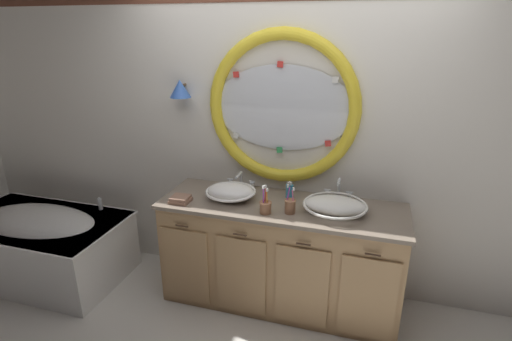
% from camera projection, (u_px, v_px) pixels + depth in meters
% --- Properties ---
extents(ground_plane, '(14.00, 14.00, 0.00)m').
position_uv_depth(ground_plane, '(267.00, 318.00, 3.02)').
color(ground_plane, silver).
extents(back_wall_assembly, '(6.40, 0.26, 2.60)m').
position_uv_depth(back_wall_assembly, '(287.00, 132.00, 3.09)').
color(back_wall_assembly, silver).
rests_on(back_wall_assembly, ground_plane).
extents(vanity_counter, '(1.85, 0.63, 0.85)m').
position_uv_depth(vanity_counter, '(280.00, 253.00, 3.09)').
color(vanity_counter, tan).
rests_on(vanity_counter, ground_plane).
extents(bathtub, '(1.47, 0.84, 0.65)m').
position_uv_depth(bathtub, '(41.00, 241.00, 3.46)').
color(bathtub, white).
rests_on(bathtub, ground_plane).
extents(sink_basin_left, '(0.39, 0.39, 0.13)m').
position_uv_depth(sink_basin_left, '(231.00, 192.00, 3.01)').
color(sink_basin_left, white).
rests_on(sink_basin_left, vanity_counter).
extents(sink_basin_right, '(0.46, 0.46, 0.11)m').
position_uv_depth(sink_basin_right, '(335.00, 205.00, 2.80)').
color(sink_basin_right, white).
rests_on(sink_basin_right, vanity_counter).
extents(faucet_set_left, '(0.24, 0.15, 0.15)m').
position_uv_depth(faucet_set_left, '(241.00, 181.00, 3.22)').
color(faucet_set_left, silver).
rests_on(faucet_set_left, vanity_counter).
extents(faucet_set_right, '(0.22, 0.13, 0.17)m').
position_uv_depth(faucet_set_right, '(338.00, 191.00, 3.01)').
color(faucet_set_right, silver).
rests_on(faucet_set_right, vanity_counter).
extents(toothbrush_holder_left, '(0.09, 0.09, 0.21)m').
position_uv_depth(toothbrush_holder_left, '(265.00, 206.00, 2.79)').
color(toothbrush_holder_left, '#996647').
rests_on(toothbrush_holder_left, vanity_counter).
extents(toothbrush_holder_right, '(0.09, 0.09, 0.22)m').
position_uv_depth(toothbrush_holder_right, '(290.00, 206.00, 2.79)').
color(toothbrush_holder_right, '#996647').
rests_on(toothbrush_holder_right, vanity_counter).
extents(soap_dispenser, '(0.06, 0.06, 0.15)m').
position_uv_depth(soap_dispenser, '(289.00, 191.00, 3.02)').
color(soap_dispenser, '#388EBC').
rests_on(soap_dispenser, vanity_counter).
extents(folded_hand_towel, '(0.15, 0.14, 0.05)m').
position_uv_depth(folded_hand_towel, '(180.00, 199.00, 2.98)').
color(folded_hand_towel, '#936B56').
rests_on(folded_hand_towel, vanity_counter).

